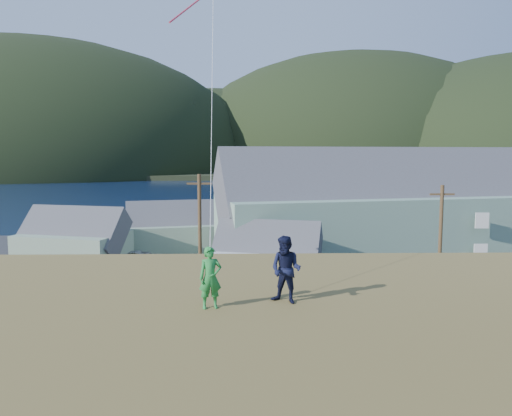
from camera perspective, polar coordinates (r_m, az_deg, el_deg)
The scene contains 14 objects.
ground at distance 32.16m, azimuth -2.56°, elevation -13.41°, with size 900.00×900.00×0.00m, color #0A1638.
grass_strip at distance 30.27m, azimuth -2.66°, elevation -14.59°, with size 110.00×8.00×0.10m, color #4C3D19.
waterfront_lot at distance 48.49m, azimuth -2.09°, elevation -6.58°, with size 72.00×36.00×0.12m, color #28282B.
wharf at distance 71.36m, azimuth -6.64°, elevation -2.16°, with size 26.00×14.00×0.90m, color gray.
far_shore at distance 360.42m, azimuth -1.34°, elevation 4.66°, with size 900.00×320.00×2.00m, color black.
far_hills at distance 311.74m, azimuth 5.22°, elevation 4.58°, with size 760.00×265.00×143.00m.
lodge at distance 52.06m, azimuth 17.80°, elevation -0.14°, with size 40.74×19.03×13.83m.
shed_palegreen_near at distance 49.93m, azimuth -20.15°, elevation -3.54°, with size 10.93×8.32×7.07m.
shed_white at distance 39.64m, azimuth 1.26°, elevation -5.79°, with size 9.44×7.40×6.66m.
shed_palegreen_far at distance 54.54m, azimuth -9.15°, elevation -2.43°, with size 11.43×8.05×6.99m.
utility_poles at distance 32.52m, azimuth -6.44°, elevation -4.89°, with size 31.89×0.24×9.39m.
parked_cars at distance 52.71m, azimuth -10.97°, elevation -4.80°, with size 23.72×12.46×1.56m.
kite_flyer_green at distance 11.77m, azimuth -5.24°, elevation -7.94°, with size 0.53×0.35×1.46m, color #227F34.
kite_flyer_navy at distance 12.15m, azimuth 3.45°, elevation -7.04°, with size 0.79×0.62×1.64m, color black.
Camera 1 is at (0.76, -30.28, 10.80)m, focal length 35.00 mm.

